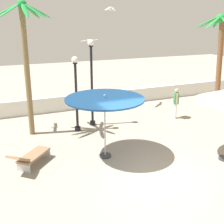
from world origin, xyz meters
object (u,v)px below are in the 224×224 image
at_px(palm_tree_1, 25,52).
at_px(guest_0, 176,100).
at_px(seagull_1, 111,9).
at_px(seagull_2, 89,41).
at_px(patio_umbrella_1, 105,101).
at_px(lamp_post_0, 92,79).
at_px(lamp_post_1, 76,91).
at_px(palm_tree_0, 220,49).
at_px(lounge_chair_0, 30,156).

relative_size(palm_tree_1, guest_0, 3.57).
bearing_deg(seagull_1, seagull_2, 127.11).
height_order(patio_umbrella_1, lamp_post_0, lamp_post_0).
relative_size(palm_tree_1, seagull_1, 5.57).
bearing_deg(seagull_2, lamp_post_1, -116.85).
bearing_deg(lamp_post_0, seagull_1, 50.02).
distance_m(palm_tree_0, palm_tree_1, 11.40).
height_order(palm_tree_1, seagull_1, palm_tree_1).
height_order(patio_umbrella_1, lounge_chair_0, patio_umbrella_1).
bearing_deg(lounge_chair_0, lamp_post_1, 46.52).
xyz_separation_m(palm_tree_0, lamp_post_0, (-8.39, -0.56, -1.07)).
relative_size(palm_tree_0, seagull_2, 4.95).
bearing_deg(lamp_post_1, palm_tree_0, 6.23).
bearing_deg(seagull_2, guest_0, -53.19).
bearing_deg(seagull_2, palm_tree_0, -23.15).
bearing_deg(seagull_2, palm_tree_1, -138.41).
height_order(palm_tree_1, guest_0, palm_tree_1).
xyz_separation_m(patio_umbrella_1, seagull_2, (1.86, 7.17, 1.68)).
bearing_deg(palm_tree_0, seagull_1, 163.32).
relative_size(palm_tree_0, lounge_chair_0, 3.15).
height_order(lamp_post_1, lounge_chair_0, lamp_post_1).
bearing_deg(seagull_1, patio_umbrella_1, -114.86).
distance_m(guest_0, seagull_1, 6.21).
distance_m(lounge_chair_0, guest_0, 8.35).
xyz_separation_m(palm_tree_0, lamp_post_1, (-9.32, -1.02, -1.49)).
bearing_deg(palm_tree_1, lounge_chair_0, -99.36).
bearing_deg(palm_tree_1, patio_umbrella_1, -56.94).
relative_size(lounge_chair_0, seagull_1, 1.64).
bearing_deg(guest_0, palm_tree_0, 19.07).
relative_size(lamp_post_1, seagull_2, 3.22).
distance_m(palm_tree_1, seagull_1, 5.93).
bearing_deg(lamp_post_0, lamp_post_1, -153.73).
relative_size(palm_tree_1, lounge_chair_0, 3.40).
relative_size(lamp_post_1, seagull_1, 3.36).
bearing_deg(patio_umbrella_1, palm_tree_1, 123.06).
distance_m(patio_umbrella_1, lamp_post_0, 3.59).
bearing_deg(lounge_chair_0, palm_tree_0, 17.41).
bearing_deg(guest_0, seagull_1, 126.70).
relative_size(palm_tree_0, palm_tree_1, 0.93).
xyz_separation_m(lamp_post_1, guest_0, (5.41, -0.34, -0.95)).
distance_m(palm_tree_0, seagull_1, 6.99).
bearing_deg(lamp_post_0, guest_0, -10.04).
distance_m(palm_tree_0, lamp_post_1, 9.49).
xyz_separation_m(lamp_post_0, lounge_chair_0, (-3.50, -3.17, -1.97)).
bearing_deg(seagull_1, guest_0, -53.30).
bearing_deg(palm_tree_1, lamp_post_0, 0.32).
bearing_deg(seagull_2, lounge_chair_0, -124.30).
distance_m(lamp_post_0, seagull_1, 4.62).
xyz_separation_m(palm_tree_0, guest_0, (-3.91, -1.35, -2.43)).
relative_size(palm_tree_1, seagull_2, 5.35).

